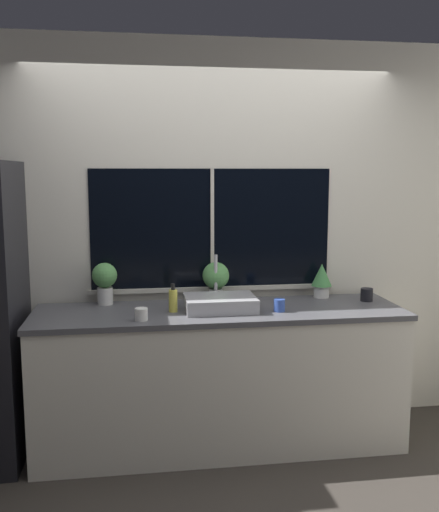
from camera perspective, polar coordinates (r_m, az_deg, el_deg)
The scene contains 11 objects.
ground_plane at distance 3.74m, azimuth 0.79°, elevation -20.38°, with size 14.00×14.00×0.00m, color #38332D.
wall_back at distance 4.02m, azimuth -0.80°, elevation 1.95°, with size 8.00×0.09×2.70m.
counter at distance 3.84m, azimuth 0.02°, elevation -12.03°, with size 2.39×0.67×0.92m.
sink at distance 3.68m, azimuth 0.01°, elevation -4.70°, with size 0.45×0.39×0.33m.
potted_plant_left at distance 3.89m, azimuth -11.41°, elevation -2.32°, with size 0.17×0.17×0.28m.
potted_plant_center at distance 3.92m, azimuth -0.37°, elevation -2.18°, with size 0.18×0.18×0.27m.
potted_plant_right at distance 4.10m, azimuth 10.18°, elevation -2.24°, with size 0.14×0.14×0.24m.
soap_bottle at distance 3.64m, azimuth -4.66°, elevation -4.41°, with size 0.05×0.05×0.18m.
mug_blue at distance 3.67m, azimuth 6.00°, elevation -4.92°, with size 0.07×0.07×0.08m.
mug_white at distance 3.46m, azimuth -7.83°, elevation -5.80°, with size 0.08×0.08×0.08m.
mug_black at distance 4.06m, azimuth 14.50°, elevation -3.77°, with size 0.08×0.08×0.09m.
Camera 1 is at (-0.52, -3.24, 1.80)m, focal length 40.00 mm.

